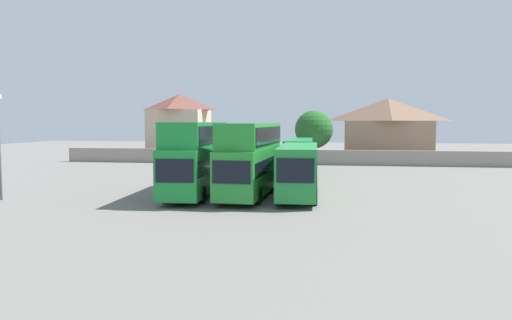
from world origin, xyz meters
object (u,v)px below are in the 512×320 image
Objects in this scene: bus_4 at (249,153)px; house_terrace_centre at (388,129)px; bus_5 at (299,154)px; house_terrace_left at (180,126)px; bus_1 at (196,154)px; tree_left_of_lot at (314,130)px; bus_3 at (299,168)px; bus_2 at (251,155)px.

house_terrace_centre is at bearing 136.35° from bus_4.
bus_5 is 1.21× the size of house_terrace_left.
house_terrace_left is 28.33m from house_terrace_centre.
house_terrace_centre is (16.70, 31.07, 1.30)m from bus_1.
house_terrace_left reaches higher than tree_left_of_lot.
house_terrace_left is (-18.77, 32.04, 2.59)m from bus_3.
bus_4 is (-2.64, 14.62, -0.83)m from bus_2.
house_terrace_left is at bearing -151.06° from bus_3.
house_terrace_centre is 9.99m from tree_left_of_lot.
bus_2 is 27.63m from tree_left_of_lot.
tree_left_of_lot is (18.94, -4.61, -0.41)m from house_terrace_left.
bus_3 is 27.52m from tree_left_of_lot.
house_terrace_centre reaches higher than bus_5.
bus_3 is 0.91× the size of house_terrace_centre.
bus_1 is 0.98× the size of house_terrace_centre.
bus_4 reaches higher than bus_5.
bus_1 is 3.87m from bus_2.
house_terrace_left reaches higher than bus_2.
house_terrace_left is at bearing 177.69° from house_terrace_centre.
bus_4 is at bearing 172.48° from bus_1.
house_terrace_left is (-15.46, 31.98, 1.76)m from bus_2.
bus_5 is at bearing 89.63° from bus_4.
bus_2 reaches higher than bus_4.
bus_1 is 35.30m from house_terrace_centre.
tree_left_of_lot is at bearing -159.69° from house_terrace_centre.
bus_1 is 1.01× the size of bus_2.
house_terrace_left is 19.49m from tree_left_of_lot.
tree_left_of_lot is at bearing 174.42° from bus_5.
bus_4 is 1.04× the size of house_terrace_centre.
house_terrace_left is (-17.90, 17.39, 2.64)m from bus_5.
tree_left_of_lot reaches higher than bus_4.
house_terrace_left reaches higher than bus_5.
bus_3 is 14.68m from bus_5.
tree_left_of_lot is at bearing 162.29° from bus_1.
house_terrace_centre reaches higher than bus_3.
bus_4 is 14.31m from tree_left_of_lot.
bus_1 is at bearing -4.68° from bus_4.
bus_5 is at bearing -94.62° from tree_left_of_lot.
house_terrace_left is 0.80× the size of house_terrace_centre.
bus_2 is 14.88m from bus_4.
house_terrace_left reaches higher than house_terrace_centre.
bus_2 is at bearing -64.20° from house_terrace_left.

